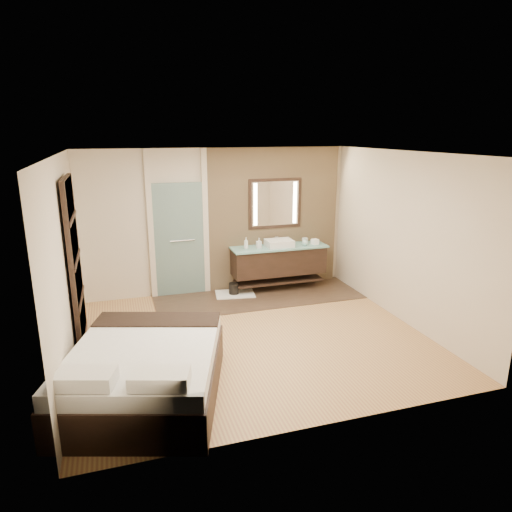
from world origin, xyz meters
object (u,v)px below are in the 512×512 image
object	(u,v)px
vanity	(279,260)
mirror_unit	(275,203)
bed	(145,372)
waste_bin	(234,289)

from	to	relation	value
vanity	mirror_unit	size ratio (longest dim) A/B	1.75
mirror_unit	bed	bearing A→B (deg)	-129.71
bed	waste_bin	world-z (taller)	bed
mirror_unit	waste_bin	xyz separation A→B (m)	(-0.92, -0.31, -1.53)
vanity	waste_bin	bearing A→B (deg)	-175.75
bed	mirror_unit	bearing A→B (deg)	67.73
vanity	mirror_unit	bearing A→B (deg)	90.00
bed	waste_bin	distance (m)	3.53
vanity	bed	xyz separation A→B (m)	(-2.75, -3.08, -0.25)
mirror_unit	waste_bin	bearing A→B (deg)	-161.49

